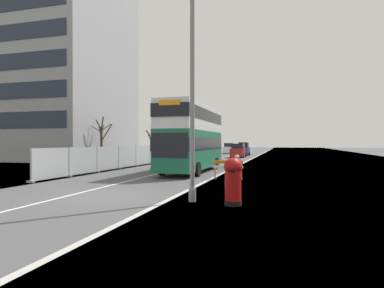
# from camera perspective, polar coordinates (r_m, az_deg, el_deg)

# --- Properties ---
(ground) EXTENTS (140.00, 280.00, 0.10)m
(ground) POSITION_cam_1_polar(r_m,az_deg,el_deg) (14.44, -12.98, -9.10)
(ground) COLOR #4C4C4F
(double_decker_bus) EXTENTS (2.88, 10.87, 5.14)m
(double_decker_bus) POSITION_cam_1_polar(r_m,az_deg,el_deg) (25.49, 0.10, 1.25)
(double_decker_bus) COLOR #196042
(double_decker_bus) RESTS_ON ground
(lamppost_foreground) EXTENTS (0.29, 0.70, 8.93)m
(lamppost_foreground) POSITION_cam_1_polar(r_m,az_deg,el_deg) (12.85, 0.06, 8.89)
(lamppost_foreground) COLOR gray
(lamppost_foreground) RESTS_ON ground
(red_pillar_postbox) EXTENTS (0.67, 0.67, 1.75)m
(red_pillar_postbox) POSITION_cam_1_polar(r_m,az_deg,el_deg) (12.10, 7.18, -6.10)
(red_pillar_postbox) COLOR black
(red_pillar_postbox) RESTS_ON ground
(roadworks_barrier) EXTENTS (1.81, 0.58, 1.19)m
(roadworks_barrier) POSITION_cam_1_polar(r_m,az_deg,el_deg) (20.43, 6.33, -4.04)
(roadworks_barrier) COLOR orange
(roadworks_barrier) RESTS_ON ground
(construction_site_fence) EXTENTS (0.44, 24.00, 2.01)m
(construction_site_fence) POSITION_cam_1_polar(r_m,az_deg,el_deg) (30.67, -11.18, -2.22)
(construction_site_fence) COLOR #A8AAAD
(construction_site_fence) RESTS_ON ground
(car_oncoming_near) EXTENTS (1.93, 4.34, 2.22)m
(car_oncoming_near) POSITION_cam_1_polar(r_m,az_deg,el_deg) (44.42, 1.30, -1.34)
(car_oncoming_near) COLOR black
(car_oncoming_near) RESTS_ON ground
(car_receding_mid) EXTENTS (2.08, 4.59, 2.12)m
(car_receding_mid) POSITION_cam_1_polar(r_m,az_deg,el_deg) (50.34, 8.07, -1.20)
(car_receding_mid) COLOR maroon
(car_receding_mid) RESTS_ON ground
(car_receding_far) EXTENTS (1.93, 3.91, 2.31)m
(car_receding_far) POSITION_cam_1_polar(r_m,az_deg,el_deg) (57.77, 9.02, -0.94)
(car_receding_far) COLOR navy
(car_receding_far) RESTS_ON ground
(car_far_side) EXTENTS (2.08, 3.84, 2.16)m
(car_far_side) POSITION_cam_1_polar(r_m,az_deg,el_deg) (66.81, 6.51, -0.82)
(car_far_side) COLOR silver
(car_far_side) RESTS_ON ground
(bare_tree_far_verge_near) EXTENTS (2.44, 2.00, 5.28)m
(bare_tree_far_verge_near) POSITION_cam_1_polar(r_m,az_deg,el_deg) (39.69, -15.46, 0.84)
(bare_tree_far_verge_near) COLOR #4C3D2D
(bare_tree_far_verge_near) RESTS_ON ground
(bare_tree_far_verge_mid) EXTENTS (2.14, 2.70, 4.24)m
(bare_tree_far_verge_mid) POSITION_cam_1_polar(r_m,az_deg,el_deg) (49.97, -6.91, 0.23)
(bare_tree_far_verge_mid) COLOR #4C3D2D
(bare_tree_far_verge_mid) RESTS_ON ground
(pedestrian_at_kerb) EXTENTS (0.34, 0.34, 1.71)m
(pedestrian_at_kerb) POSITION_cam_1_polar(r_m,az_deg,el_deg) (15.94, 7.84, -4.92)
(pedestrian_at_kerb) COLOR #2D3342
(pedestrian_at_kerb) RESTS_ON ground
(backdrop_office_block) EXTENTS (25.67, 16.39, 26.66)m
(backdrop_office_block) POSITION_cam_1_polar(r_m,az_deg,el_deg) (52.85, -26.31, 12.30)
(backdrop_office_block) COLOR #9EA0A3
(backdrop_office_block) RESTS_ON ground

